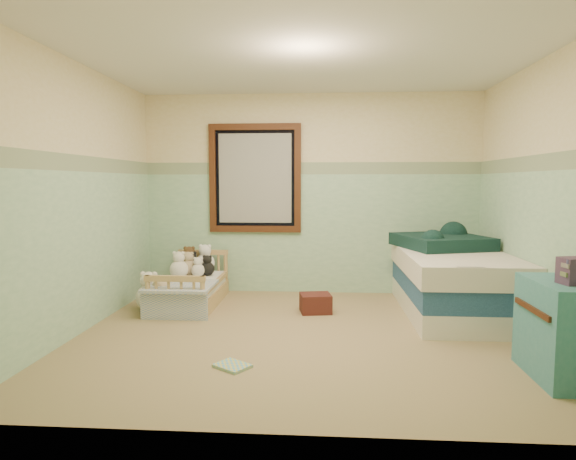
# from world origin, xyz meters

# --- Properties ---
(floor) EXTENTS (4.20, 3.60, 0.02)m
(floor) POSITION_xyz_m (0.00, 0.00, -0.01)
(floor) COLOR olive
(floor) RESTS_ON ground
(ceiling) EXTENTS (4.20, 3.60, 0.02)m
(ceiling) POSITION_xyz_m (0.00, 0.00, 2.51)
(ceiling) COLOR silver
(ceiling) RESTS_ON wall_back
(wall_back) EXTENTS (4.20, 0.04, 2.50)m
(wall_back) POSITION_xyz_m (0.00, 1.80, 1.25)
(wall_back) COLOR beige
(wall_back) RESTS_ON floor
(wall_front) EXTENTS (4.20, 0.04, 2.50)m
(wall_front) POSITION_xyz_m (0.00, -1.80, 1.25)
(wall_front) COLOR beige
(wall_front) RESTS_ON floor
(wall_left) EXTENTS (0.04, 3.60, 2.50)m
(wall_left) POSITION_xyz_m (-2.10, 0.00, 1.25)
(wall_left) COLOR beige
(wall_left) RESTS_ON floor
(wall_right) EXTENTS (0.04, 3.60, 2.50)m
(wall_right) POSITION_xyz_m (2.10, 0.00, 1.25)
(wall_right) COLOR beige
(wall_right) RESTS_ON floor
(wainscot_mint) EXTENTS (4.20, 0.01, 1.50)m
(wainscot_mint) POSITION_xyz_m (0.00, 1.79, 0.75)
(wainscot_mint) COLOR #84B493
(wainscot_mint) RESTS_ON floor
(border_strip) EXTENTS (4.20, 0.01, 0.15)m
(border_strip) POSITION_xyz_m (0.00, 1.79, 1.57)
(border_strip) COLOR #45654B
(border_strip) RESTS_ON wall_back
(window_frame) EXTENTS (1.16, 0.06, 1.36)m
(window_frame) POSITION_xyz_m (-0.70, 1.76, 1.45)
(window_frame) COLOR #3B1F0D
(window_frame) RESTS_ON wall_back
(window_blinds) EXTENTS (0.92, 0.01, 1.12)m
(window_blinds) POSITION_xyz_m (-0.70, 1.77, 1.45)
(window_blinds) COLOR #B4B4AD
(window_blinds) RESTS_ON window_frame
(toddler_bed_frame) EXTENTS (0.63, 1.27, 0.16)m
(toddler_bed_frame) POSITION_xyz_m (-1.35, 1.05, 0.08)
(toddler_bed_frame) COLOR #A7804F
(toddler_bed_frame) RESTS_ON floor
(toddler_mattress) EXTENTS (0.58, 1.21, 0.12)m
(toddler_mattress) POSITION_xyz_m (-1.35, 1.05, 0.22)
(toddler_mattress) COLOR white
(toddler_mattress) RESTS_ON toddler_bed_frame
(patchwork_quilt) EXTENTS (0.69, 0.63, 0.03)m
(patchwork_quilt) POSITION_xyz_m (-1.35, 0.66, 0.30)
(patchwork_quilt) COLOR #698BBD
(patchwork_quilt) RESTS_ON toddler_mattress
(plush_bed_brown) EXTENTS (0.22, 0.22, 0.22)m
(plush_bed_brown) POSITION_xyz_m (-1.50, 1.55, 0.39)
(plush_bed_brown) COLOR brown
(plush_bed_brown) RESTS_ON toddler_mattress
(plush_bed_white) EXTENTS (0.24, 0.24, 0.24)m
(plush_bed_white) POSITION_xyz_m (-1.30, 1.55, 0.40)
(plush_bed_white) COLOR white
(plush_bed_white) RESTS_ON toddler_mattress
(plush_bed_tan) EXTENTS (0.19, 0.19, 0.19)m
(plush_bed_tan) POSITION_xyz_m (-1.45, 1.33, 0.38)
(plush_bed_tan) COLOR tan
(plush_bed_tan) RESTS_ON toddler_mattress
(plush_bed_dark) EXTENTS (0.17, 0.17, 0.17)m
(plush_bed_dark) POSITION_xyz_m (-1.22, 1.33, 0.37)
(plush_bed_dark) COLOR black
(plush_bed_dark) RESTS_ON toddler_mattress
(plush_floor_cream) EXTENTS (0.29, 0.29, 0.29)m
(plush_floor_cream) POSITION_xyz_m (-1.74, 0.76, 0.15)
(plush_floor_cream) COLOR silver
(plush_floor_cream) RESTS_ON floor
(plush_floor_tan) EXTENTS (0.27, 0.27, 0.27)m
(plush_floor_tan) POSITION_xyz_m (-1.56, 0.63, 0.13)
(plush_floor_tan) COLOR tan
(plush_floor_tan) RESTS_ON floor
(twin_bed_frame) EXTENTS (1.02, 2.04, 0.22)m
(twin_bed_frame) POSITION_xyz_m (1.55, 0.94, 0.11)
(twin_bed_frame) COLOR white
(twin_bed_frame) RESTS_ON floor
(twin_boxspring) EXTENTS (1.02, 2.04, 0.22)m
(twin_boxspring) POSITION_xyz_m (1.55, 0.94, 0.33)
(twin_boxspring) COLOR navy
(twin_boxspring) RESTS_ON twin_bed_frame
(twin_mattress) EXTENTS (1.06, 2.08, 0.22)m
(twin_mattress) POSITION_xyz_m (1.55, 0.94, 0.55)
(twin_mattress) COLOR white
(twin_mattress) RESTS_ON twin_boxspring
(teal_blanket) EXTENTS (1.10, 1.13, 0.14)m
(teal_blanket) POSITION_xyz_m (1.50, 1.24, 0.73)
(teal_blanket) COLOR black
(teal_blanket) RESTS_ON twin_mattress
(dresser) EXTENTS (0.44, 0.70, 0.70)m
(dresser) POSITION_xyz_m (1.87, -0.87, 0.35)
(dresser) COLOR #30747C
(dresser) RESTS_ON floor
(book_stack) EXTENTS (0.21, 0.18, 0.18)m
(book_stack) POSITION_xyz_m (1.87, -0.96, 0.80)
(book_stack) COLOR brown
(book_stack) RESTS_ON dresser
(red_pillow) EXTENTS (0.36, 0.33, 0.20)m
(red_pillow) POSITION_xyz_m (0.08, 0.80, 0.10)
(red_pillow) COLOR maroon
(red_pillow) RESTS_ON floor
(floor_book) EXTENTS (0.32, 0.30, 0.02)m
(floor_book) POSITION_xyz_m (-0.53, -0.83, 0.01)
(floor_book) COLOR yellow
(floor_book) RESTS_ON floor
(extra_plush_0) EXTENTS (0.16, 0.16, 0.16)m
(extra_plush_0) POSITION_xyz_m (-1.32, 1.25, 0.36)
(extra_plush_0) COLOR silver
(extra_plush_0) RESTS_ON toddler_mattress
(extra_plush_1) EXTENTS (0.20, 0.20, 0.20)m
(extra_plush_1) POSITION_xyz_m (-1.48, 1.39, 0.38)
(extra_plush_1) COLOR brown
(extra_plush_1) RESTS_ON toddler_mattress
(extra_plush_2) EXTENTS (0.19, 0.19, 0.19)m
(extra_plush_2) POSITION_xyz_m (-1.45, 1.45, 0.38)
(extra_plush_2) COLOR black
(extra_plush_2) RESTS_ON toddler_mattress
(extra_plush_3) EXTENTS (0.21, 0.21, 0.21)m
(extra_plush_3) POSITION_xyz_m (-1.51, 1.14, 0.39)
(extra_plush_3) COLOR silver
(extra_plush_3) RESTS_ON toddler_mattress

